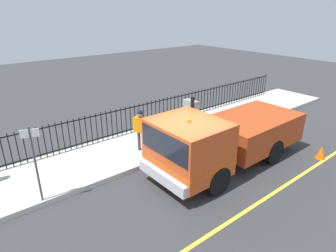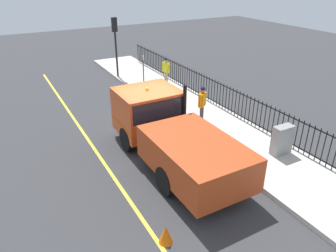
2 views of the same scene
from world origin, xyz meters
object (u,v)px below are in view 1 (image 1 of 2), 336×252
(work_truck, at_px, (220,138))
(utility_cabinet, at_px, (191,111))
(traffic_cone, at_px, (321,152))
(worker_standing, at_px, (141,126))
(street_sign, at_px, (34,156))

(work_truck, height_order, utility_cabinet, work_truck)
(work_truck, bearing_deg, traffic_cone, -119.29)
(work_truck, bearing_deg, worker_standing, 30.74)
(worker_standing, relative_size, traffic_cone, 3.12)
(work_truck, distance_m, worker_standing, 3.16)
(work_truck, bearing_deg, street_sign, 72.54)
(work_truck, bearing_deg, utility_cabinet, -29.19)
(traffic_cone, distance_m, street_sign, 10.42)
(work_truck, height_order, street_sign, work_truck)
(work_truck, relative_size, utility_cabinet, 5.81)
(street_sign, bearing_deg, traffic_cone, -111.95)
(work_truck, xyz_separation_m, traffic_cone, (-2.06, -3.73, -0.96))
(work_truck, xyz_separation_m, street_sign, (1.80, 5.84, 0.44))
(street_sign, bearing_deg, utility_cabinet, -75.82)
(traffic_cone, relative_size, street_sign, 0.23)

